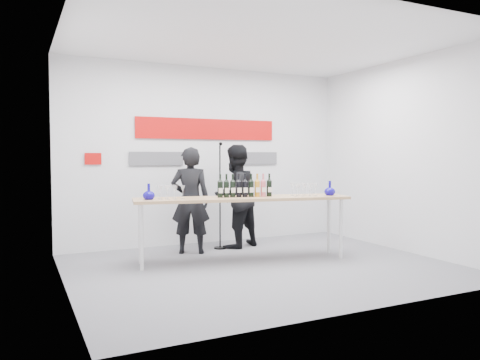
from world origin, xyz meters
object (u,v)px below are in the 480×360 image
object	(u,v)px
presenter_left	(190,200)
mic_stand	(220,216)
presenter_right	(235,196)
tasting_table	(243,202)

from	to	relation	value
presenter_left	mic_stand	distance (m)	0.63
presenter_left	presenter_right	size ratio (longest dim) A/B	0.97
tasting_table	presenter_right	xyz separation A→B (m)	(0.32, 0.96, -0.01)
tasting_table	mic_stand	xyz separation A→B (m)	(0.06, 0.96, -0.32)
presenter_left	mic_stand	world-z (taller)	mic_stand
mic_stand	tasting_table	bearing A→B (deg)	-116.33
tasting_table	mic_stand	distance (m)	1.01
tasting_table	presenter_left	distance (m)	0.97
presenter_left	presenter_right	distance (m)	0.82
presenter_right	mic_stand	size ratio (longest dim) A/B	0.98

